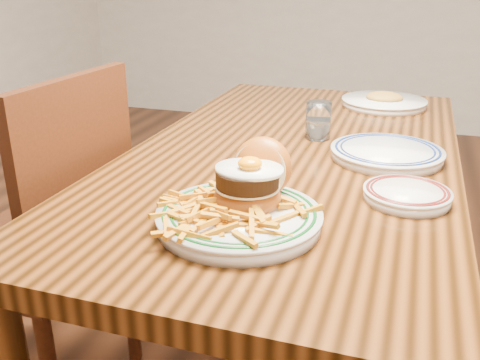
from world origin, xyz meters
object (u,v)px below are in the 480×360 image
(main_plate, at_px, (243,203))
(table, at_px, (294,179))
(chair_left, at_px, (48,238))
(side_plate, at_px, (407,194))

(main_plate, bearing_deg, table, 96.33)
(chair_left, xyz_separation_m, side_plate, (0.92, 0.02, 0.25))
(table, distance_m, side_plate, 0.42)
(chair_left, bearing_deg, main_plate, -14.77)
(chair_left, distance_m, side_plate, 0.95)
(table, distance_m, chair_left, 0.70)
(side_plate, bearing_deg, table, 122.79)
(main_plate, distance_m, side_plate, 0.36)
(table, relative_size, chair_left, 1.65)
(side_plate, bearing_deg, chair_left, 165.94)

